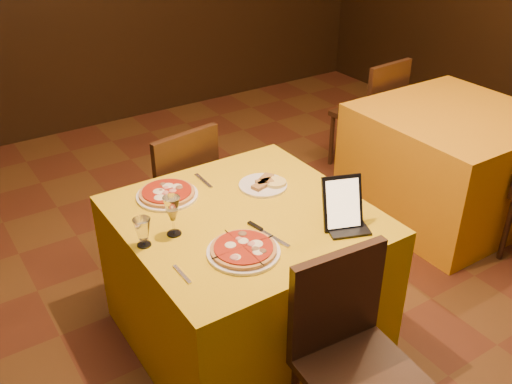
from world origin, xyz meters
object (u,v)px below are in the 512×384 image
chair_main_near (361,374)px  chair_side_far (366,114)px  pizza_far (167,194)px  chair_main_far (171,194)px  tablet (342,203)px  main_table (245,277)px  side_table (449,163)px  water_glass (143,232)px  wine_glass (173,216)px  pizza_near (243,250)px

chair_main_near → chair_side_far: same height
pizza_far → chair_main_far: bearing=64.7°
chair_main_far → tablet: (0.31, -1.15, 0.41)m
main_table → pizza_far: size_ratio=3.65×
tablet → side_table: bearing=42.3°
chair_side_far → tablet: (-1.53, -1.45, 0.41)m
tablet → main_table: bearing=154.3°
chair_main_near → pizza_far: (-0.23, 1.17, 0.31)m
chair_main_near → chair_main_far: size_ratio=1.00×
pizza_far → water_glass: water_glass is taller
side_table → chair_main_near: size_ratio=1.21×
side_table → wine_glass: 2.25m
chair_main_near → chair_main_far: 1.66m
tablet → pizza_near: bearing=-166.5°
side_table → chair_side_far: size_ratio=1.21×
main_table → tablet: bearing=-46.4°
main_table → chair_main_far: 0.84m
pizza_near → tablet: tablet is taller
main_table → wine_glass: wine_glass is taller
pizza_near → pizza_far: same height
water_glass → tablet: (0.80, -0.34, 0.06)m
chair_main_far → main_table: bearing=81.2°
main_table → chair_main_far: bearing=90.0°
pizza_far → water_glass: (-0.26, -0.32, 0.05)m
tablet → wine_glass: bearing=172.6°
chair_main_far → water_glass: bearing=49.8°
pizza_near → wine_glass: bearing=121.5°
main_table → chair_main_near: bearing=-90.0°
chair_main_near → pizza_near: 0.67m
chair_main_near → tablet: tablet is taller
chair_side_far → water_glass: 2.61m
pizza_far → tablet: bearing=-50.8°
chair_main_near → chair_side_far: bearing=51.3°
chair_main_far → pizza_near: bearing=72.3°
chair_main_near → tablet: (0.31, 0.51, 0.41)m
chair_side_far → pizza_far: bearing=16.1°
pizza_near → tablet: (0.48, -0.06, 0.10)m
chair_main_far → pizza_near: size_ratio=2.94×
main_table → chair_main_near: size_ratio=1.21×
side_table → chair_main_near: 2.16m
wine_glass → water_glass: wine_glass is taller
chair_main_far → tablet: 1.26m
chair_main_far → pizza_far: chair_main_far is taller
water_glass → main_table: bearing=-2.5°
main_table → pizza_near: pizza_near is taller
side_table → pizza_far: 2.11m
chair_main_far → chair_side_far: same height
main_table → chair_main_near: (-0.00, -0.83, 0.08)m
wine_glass → pizza_far: bearing=69.6°
water_glass → chair_main_far: bearing=58.6°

